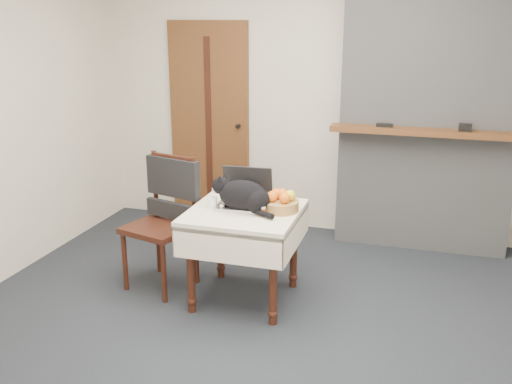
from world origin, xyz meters
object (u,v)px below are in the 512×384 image
at_px(side_table, 244,225).
at_px(cat, 244,196).
at_px(laptop, 245,196).
at_px(fruit_basket, 281,203).
at_px(door, 209,124).
at_px(cream_jar, 212,203).
at_px(pill_bottle, 263,211).
at_px(chair, 167,203).

xyz_separation_m(side_table, cat, (0.01, -0.01, 0.22)).
relative_size(laptop, cat, 0.76).
relative_size(laptop, fruit_basket, 1.48).
height_order(door, laptop, door).
xyz_separation_m(side_table, cream_jar, (-0.23, -0.03, 0.15)).
bearing_deg(pill_bottle, door, 121.83).
bearing_deg(pill_bottle, chair, 166.52).
bearing_deg(fruit_basket, laptop, 171.94).
height_order(door, chair, door).
xyz_separation_m(door, cream_jar, (0.66, -1.66, -0.26)).
bearing_deg(door, cat, -61.22).
bearing_deg(side_table, door, 118.82).
xyz_separation_m(door, side_table, (0.90, -1.63, -0.41)).
bearing_deg(cream_jar, fruit_basket, 10.98).
bearing_deg(cat, pill_bottle, -16.74).
distance_m(laptop, pill_bottle, 0.28).
bearing_deg(door, laptop, -60.37).
distance_m(door, side_table, 1.90).
height_order(cream_jar, fruit_basket, fruit_basket).
distance_m(side_table, laptop, 0.21).
xyz_separation_m(cream_jar, fruit_basket, (0.48, 0.09, 0.02)).
bearing_deg(fruit_basket, cat, -162.26).
relative_size(pill_bottle, fruit_basket, 0.26).
bearing_deg(side_table, laptop, 105.72).
relative_size(side_table, pill_bottle, 11.56).
distance_m(door, laptop, 1.77).
height_order(pill_bottle, chair, chair).
relative_size(door, cat, 3.90).
height_order(laptop, cream_jar, laptop).
height_order(door, cream_jar, door).
height_order(side_table, pill_bottle, pill_bottle).
bearing_deg(side_table, fruit_basket, 14.67).
relative_size(door, chair, 1.95).
relative_size(laptop, pill_bottle, 5.77).
distance_m(door, chair, 1.57).
relative_size(door, fruit_basket, 7.60).
bearing_deg(chair, fruit_basket, 11.83).
distance_m(door, cream_jar, 1.80).
bearing_deg(side_table, chair, 170.18).
distance_m(cream_jar, pill_bottle, 0.40).
bearing_deg(side_table, pill_bottle, -26.70).
bearing_deg(cat, door, 125.83).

